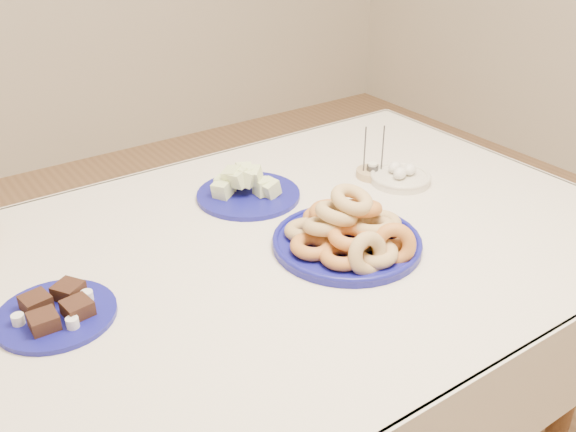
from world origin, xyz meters
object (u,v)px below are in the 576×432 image
Objects in this scene: dining_table at (276,284)px; donut_platter at (350,234)px; melon_plate at (246,187)px; egg_bowl at (401,177)px; candle_holder at (372,172)px; brownie_plate at (56,312)px.

dining_table is 0.22m from donut_platter.
donut_platter reaches higher than melon_plate.
donut_platter is 0.38m from egg_bowl.
egg_bowl is at bearing 28.79° from donut_platter.
donut_platter is 2.65× the size of candle_holder.
candle_holder is (0.92, 0.13, 0.00)m from brownie_plate.
candle_holder is 0.72× the size of egg_bowl.
donut_platter is (0.13, -0.10, 0.14)m from dining_table.
melon_plate reaches higher than dining_table.
donut_platter is at bearing -151.21° from egg_bowl.
donut_platter is at bearing -11.31° from brownie_plate.
candle_holder is at bearing 117.52° from egg_bowl.
donut_platter is at bearing -37.88° from dining_table.
egg_bowl is at bearing -23.21° from melon_plate.
melon_plate is at bearing 73.20° from dining_table.
dining_table is 0.51m from brownie_plate.
brownie_plate is at bearing -176.42° from egg_bowl.
candle_holder is 0.08m from egg_bowl.
egg_bowl is (0.96, 0.06, 0.00)m from brownie_plate.
melon_plate is 1.10× the size of brownie_plate.
candle_holder reaches higher than egg_bowl.
brownie_plate is (-0.57, -0.23, -0.02)m from melon_plate.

